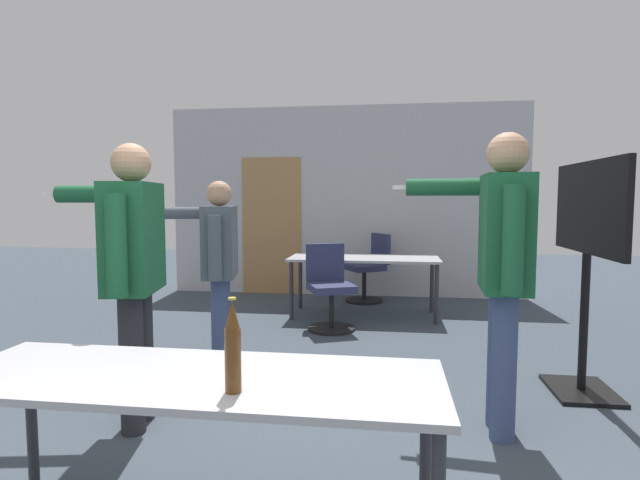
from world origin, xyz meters
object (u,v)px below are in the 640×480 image
at_px(office_chair_far_left, 369,270).
at_px(beer_bottle, 233,348).
at_px(tv_screen, 588,245).
at_px(person_near_casual, 502,255).
at_px(person_center_tall, 131,259).
at_px(office_chair_mid_tucked, 330,289).
at_px(person_left_plaid, 219,256).

relative_size(office_chair_far_left, beer_bottle, 2.71).
relative_size(tv_screen, beer_bottle, 4.86).
distance_m(tv_screen, person_near_casual, 1.05).
height_order(person_center_tall, office_chair_far_left, person_center_tall).
height_order(office_chair_mid_tucked, beer_bottle, beer_bottle).
bearing_deg(office_chair_far_left, person_near_casual, 162.03).
xyz_separation_m(person_near_casual, office_chair_mid_tucked, (-1.31, 2.32, -0.66)).
bearing_deg(tv_screen, office_chair_far_left, -151.61).
relative_size(person_left_plaid, person_near_casual, 0.87).
distance_m(tv_screen, person_center_tall, 3.14).
relative_size(person_near_casual, office_chair_mid_tucked, 1.96).
bearing_deg(beer_bottle, office_chair_mid_tucked, 91.31).
bearing_deg(person_center_tall, office_chair_far_left, -28.51).
relative_size(office_chair_mid_tucked, office_chair_far_left, 0.98).
relative_size(tv_screen, person_near_casual, 0.93).
distance_m(office_chair_mid_tucked, beer_bottle, 3.72).
height_order(tv_screen, person_near_casual, person_near_casual).
distance_m(tv_screen, office_chair_mid_tucked, 2.68).
bearing_deg(person_left_plaid, person_center_tall, 162.31).
xyz_separation_m(tv_screen, beer_bottle, (-1.98, -2.11, -0.21)).
relative_size(person_left_plaid, office_chair_mid_tucked, 1.70).
xyz_separation_m(person_left_plaid, office_chair_mid_tucked, (0.79, 1.35, -0.51)).
xyz_separation_m(tv_screen, office_chair_far_left, (-1.69, 3.13, -0.65)).
relative_size(tv_screen, office_chair_mid_tucked, 1.83).
bearing_deg(beer_bottle, person_left_plaid, 110.49).
bearing_deg(office_chair_mid_tucked, person_near_casual, 96.68).
xyz_separation_m(tv_screen, person_center_tall, (-2.99, -0.95, -0.04)).
distance_m(office_chair_mid_tucked, office_chair_far_left, 1.59).
distance_m(person_near_casual, person_center_tall, 2.25).
bearing_deg(beer_bottle, tv_screen, 46.78).
bearing_deg(person_center_tall, office_chair_mid_tucked, -30.93).
bearing_deg(office_chair_mid_tucked, office_chair_far_left, -126.43).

